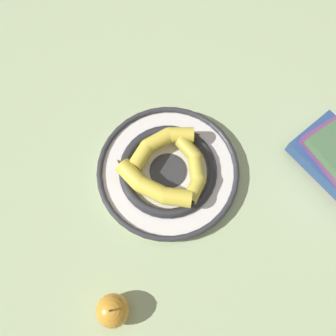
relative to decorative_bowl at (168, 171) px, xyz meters
The scene contains 6 objects.
ground_plane 0.05m from the decorative_bowl, 34.73° to the left, with size 2.80×2.80×0.00m, color #B2C693.
decorative_bowl is the anchor object (origin of this frame).
banana_a 0.07m from the decorative_bowl, 96.80° to the right, with size 0.21×0.06×0.04m.
banana_b 0.07m from the decorative_bowl, 20.75° to the left, with size 0.11×0.15×0.03m.
banana_c 0.07m from the decorative_bowl, 134.21° to the left, with size 0.12×0.17×0.04m.
apple 0.33m from the decorative_bowl, 80.53° to the right, with size 0.07×0.07×0.08m.
Camera 1 is at (0.12, -0.29, 0.89)m, focal length 42.00 mm.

